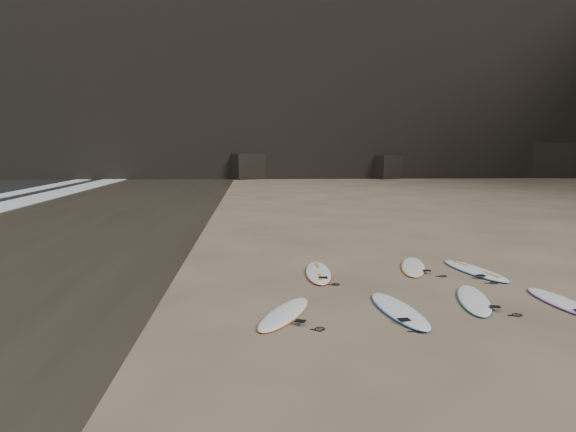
% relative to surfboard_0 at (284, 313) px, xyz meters
% --- Properties ---
extents(ground, '(240.00, 240.00, 0.00)m').
position_rel_surfboard_0_xyz_m(ground, '(4.44, 0.77, -0.04)').
color(ground, '#897559').
rests_on(ground, ground).
extents(wet_sand, '(12.00, 200.00, 0.01)m').
position_rel_surfboard_0_xyz_m(wet_sand, '(-8.56, 10.77, -0.04)').
color(wet_sand, '#383026').
rests_on(wet_sand, ground).
extents(surfboard_0, '(1.44, 2.42, 0.09)m').
position_rel_surfboard_0_xyz_m(surfboard_0, '(0.00, 0.00, 0.00)').
color(surfboard_0, white).
rests_on(surfboard_0, ground).
extents(surfboard_1, '(0.96, 2.69, 0.09)m').
position_rel_surfboard_0_xyz_m(surfboard_1, '(2.26, 0.07, 0.00)').
color(surfboard_1, white).
rests_on(surfboard_1, ground).
extents(surfboard_2, '(1.16, 2.55, 0.09)m').
position_rel_surfboard_0_xyz_m(surfboard_2, '(4.02, 0.73, 0.00)').
color(surfboard_2, white).
rests_on(surfboard_2, ground).
extents(surfboard_3, '(0.77, 2.49, 0.09)m').
position_rel_surfboard_0_xyz_m(surfboard_3, '(5.78, 0.40, 0.00)').
color(surfboard_3, white).
rests_on(surfboard_3, ground).
extents(surfboard_5, '(0.76, 2.61, 0.09)m').
position_rel_surfboard_0_xyz_m(surfboard_5, '(1.05, 3.45, 0.00)').
color(surfboard_5, white).
rests_on(surfboard_5, ground).
extents(surfboard_6, '(1.20, 2.57, 0.09)m').
position_rel_surfboard_0_xyz_m(surfboard_6, '(3.66, 4.01, 0.00)').
color(surfboard_6, white).
rests_on(surfboard_6, ground).
extents(surfboard_7, '(1.19, 2.79, 0.10)m').
position_rel_surfboard_0_xyz_m(surfboard_7, '(5.13, 3.45, 0.01)').
color(surfboard_7, white).
rests_on(surfboard_7, ground).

